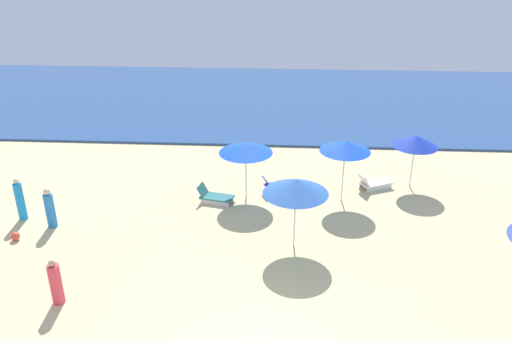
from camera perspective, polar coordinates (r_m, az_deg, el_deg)
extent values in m
cube|color=#2A4C81|center=(33.62, 2.24, 7.74)|extent=(60.00, 15.58, 0.12)
cylinder|color=silver|center=(17.86, 4.23, -5.37)|extent=(0.05, 0.05, 2.03)
cone|color=#2C5DAD|center=(17.26, 4.36, -1.74)|extent=(2.20, 2.20, 0.50)
cylinder|color=silver|center=(21.02, -1.10, -0.49)|extent=(0.05, 0.05, 1.96)
cone|color=blue|center=(20.55, -1.13, 2.43)|extent=(2.15, 2.15, 0.36)
cube|color=silver|center=(21.74, 2.89, -2.18)|extent=(1.06, 0.48, 0.21)
cube|color=silver|center=(22.17, 2.39, -1.61)|extent=(1.06, 0.48, 0.21)
cube|color=#3642A5|center=(21.89, 2.64, -1.58)|extent=(1.40, 1.05, 0.06)
cube|color=#3642A5|center=(21.61, 1.23, -1.32)|extent=(0.51, 0.66, 0.44)
cube|color=silver|center=(20.84, -4.52, -3.54)|extent=(1.17, 0.30, 0.19)
cube|color=silver|center=(21.29, -4.01, -2.87)|extent=(1.17, 0.30, 0.19)
cube|color=#2F716D|center=(21.01, -4.27, -2.90)|extent=(1.43, 0.92, 0.06)
cube|color=#2F716D|center=(21.11, -5.85, -2.14)|extent=(0.42, 0.65, 0.47)
cylinder|color=silver|center=(22.85, 16.67, 0.42)|extent=(0.05, 0.05, 1.85)
cone|color=#1833B0|center=(22.41, 17.03, 3.12)|extent=(1.87, 1.87, 0.47)
cube|color=silver|center=(22.49, 13.30, -1.89)|extent=(1.12, 0.54, 0.22)
cube|color=silver|center=(22.90, 12.53, -1.29)|extent=(1.12, 0.54, 0.22)
cube|color=silver|center=(22.63, 12.95, -1.28)|extent=(1.50, 1.17, 0.06)
cube|color=silver|center=(22.21, 11.66, -0.98)|extent=(0.54, 0.70, 0.51)
cylinder|color=silver|center=(21.00, 9.48, -0.59)|extent=(0.05, 0.05, 2.15)
cone|color=blue|center=(20.48, 9.73, 2.65)|extent=(2.00, 2.00, 0.42)
cylinder|color=#1F8ED3|center=(21.40, -24.34, -3.09)|extent=(0.43, 0.43, 1.50)
sphere|color=beige|center=(21.05, -24.74, -1.06)|extent=(0.21, 0.21, 0.21)
cylinder|color=#E34151|center=(16.53, -21.00, -11.51)|extent=(0.45, 0.45, 1.29)
sphere|color=tan|center=(16.12, -21.41, -9.38)|extent=(0.21, 0.21, 0.21)
cylinder|color=blue|center=(20.50, -21.55, -4.09)|extent=(0.48, 0.48, 1.33)
sphere|color=beige|center=(20.15, -21.89, -2.15)|extent=(0.26, 0.26, 0.26)
sphere|color=#E94633|center=(20.38, -24.79, -6.52)|extent=(0.31, 0.31, 0.31)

